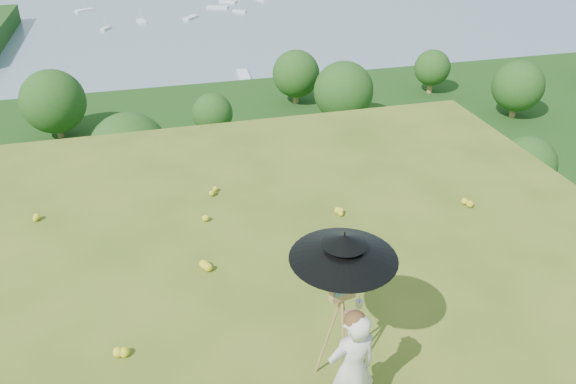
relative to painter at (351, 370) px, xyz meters
name	(u,v)px	position (x,y,z in m)	size (l,w,h in m)	color
ground	(244,324)	(-0.84, 1.79, -0.77)	(14.00, 14.00, 0.00)	#4A5F1B
forest_slope	(185,301)	(-0.84, 36.79, -29.77)	(140.00, 56.00, 22.00)	#153A0F
shoreline_tier	(164,172)	(-0.84, 76.79, -36.77)	(170.00, 28.00, 8.00)	#666052
slope_trees	(169,166)	(-0.84, 36.79, -15.77)	(110.00, 50.00, 6.00)	#144515
harbor_town	(160,134)	(-0.84, 76.79, -30.27)	(110.00, 22.00, 5.00)	silver
moored_boats	(97,31)	(-13.34, 162.79, -34.42)	(140.00, 140.00, 0.70)	white
wildflowers	(241,308)	(-0.84, 2.04, -0.71)	(10.00, 10.50, 0.12)	yellow
painter	(351,370)	(0.00, 0.00, 0.00)	(0.57, 0.37, 1.55)	beige
field_easel	(340,330)	(0.09, 0.61, -0.01)	(0.58, 0.58, 1.53)	#9E6F42
sun_umbrella	(343,265)	(0.08, 0.64, 0.90)	(1.17, 1.17, 0.83)	black
painter_cap	(356,318)	(0.00, 0.00, 0.73)	(0.22, 0.26, 0.10)	#BC6A67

